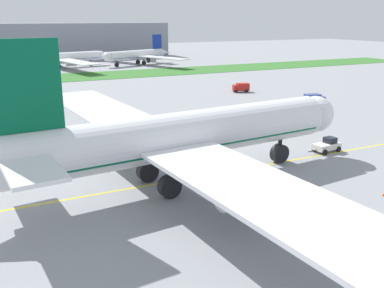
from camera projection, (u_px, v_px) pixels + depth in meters
name	position (u px, v px, depth m)	size (l,w,h in m)	color
ground_plane	(220.00, 177.00, 57.38)	(600.00, 600.00, 0.00)	gray
apron_taxi_line	(215.00, 174.00, 58.55)	(280.00, 0.36, 0.01)	yellow
grass_median_strip	(67.00, 77.00, 153.13)	(320.00, 24.00, 0.10)	#38722D
airliner_foreground	(177.00, 137.00, 52.94)	(53.56, 84.48, 18.62)	white
pushback_tug	(327.00, 145.00, 68.00)	(6.34, 2.86, 2.27)	white
ground_crew_wingwalker_port	(362.00, 220.00, 42.87)	(0.52, 0.48, 1.76)	black
traffic_cone_near_nose	(384.00, 194.00, 51.13)	(0.36, 0.36, 0.58)	#F2590C
service_truck_baggage_loader	(91.00, 104.00, 97.23)	(4.97, 3.04, 3.14)	black
service_truck_fuel_bowser	(241.00, 87.00, 122.84)	(5.06, 3.56, 2.51)	#B21E19
service_truck_catering_van	(314.00, 99.00, 103.90)	(5.20, 3.27, 2.79)	#33478C
parked_airliner_far_centre	(61.00, 58.00, 181.77)	(39.97, 64.47, 12.80)	white
parked_airliner_far_right	(138.00, 55.00, 193.79)	(35.43, 56.59, 13.14)	white
terminal_building	(61.00, 41.00, 221.65)	(112.10, 20.00, 18.00)	gray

